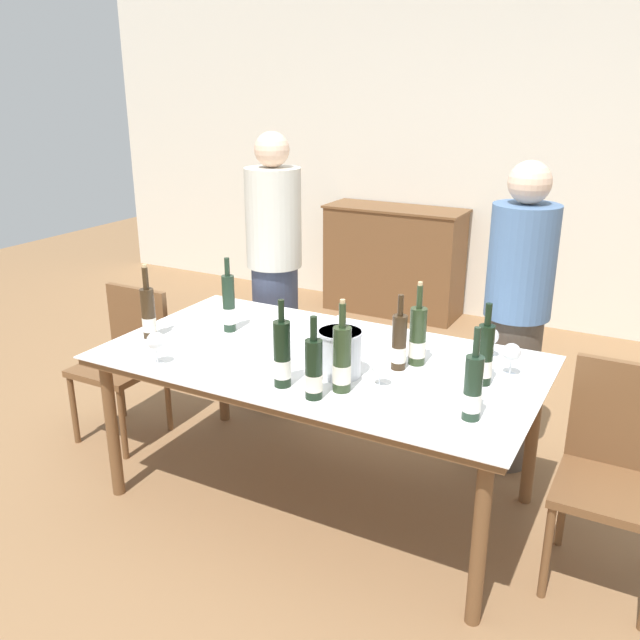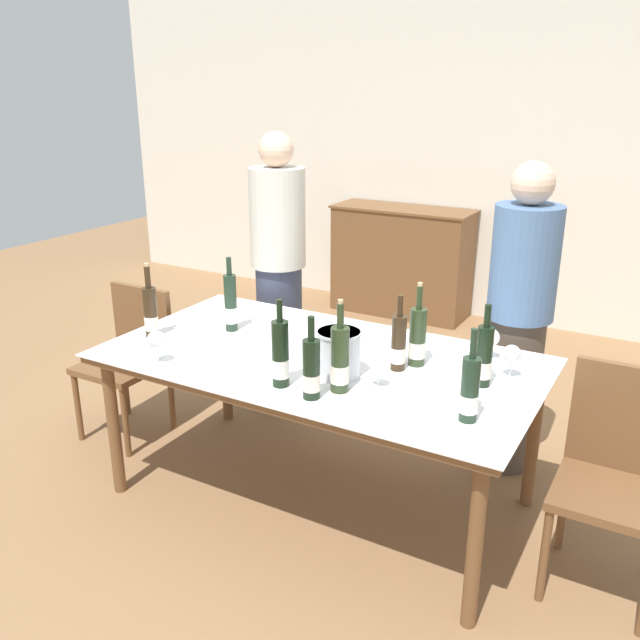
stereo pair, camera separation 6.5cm
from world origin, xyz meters
name	(u,v)px [view 1 (the left image)]	position (x,y,z in m)	size (l,w,h in m)	color
ground_plane	(320,496)	(0.00, 0.00, 0.00)	(12.00, 12.00, 0.00)	olive
back_wall	(503,154)	(0.00, 3.14, 1.40)	(8.00, 0.10, 2.80)	silver
sideboard_cabinet	(394,261)	(-0.80, 2.85, 0.47)	(1.21, 0.46, 0.94)	brown
dining_table	(320,369)	(0.00, 0.00, 0.70)	(2.01, 1.09, 0.76)	brown
ice_bucket	(340,352)	(0.17, -0.14, 0.86)	(0.19, 0.19, 0.20)	silver
wine_bottle_0	(314,370)	(0.18, -0.39, 0.88)	(0.07, 0.07, 0.35)	black
wine_bottle_1	(229,305)	(-0.57, 0.09, 0.89)	(0.06, 0.06, 0.38)	#1E3323
wine_bottle_2	(282,356)	(0.01, -0.35, 0.89)	(0.07, 0.07, 0.38)	black
wine_bottle_3	(148,314)	(-0.86, -0.18, 0.88)	(0.07, 0.07, 0.38)	#332314
wine_bottle_4	(399,343)	(0.37, 0.04, 0.87)	(0.07, 0.07, 0.34)	#332314
wine_bottle_5	(485,356)	(0.74, 0.07, 0.88)	(0.07, 0.07, 0.35)	black
wine_bottle_6	(473,389)	(0.79, -0.27, 0.88)	(0.07, 0.07, 0.37)	#1E3323
wine_bottle_7	(342,361)	(0.25, -0.28, 0.89)	(0.08, 0.08, 0.39)	#28381E
wine_bottle_8	(418,337)	(0.42, 0.14, 0.88)	(0.08, 0.08, 0.38)	#28381E
wine_glass_0	(380,367)	(0.37, -0.16, 0.84)	(0.07, 0.07, 0.13)	white
wine_glass_1	(156,342)	(-0.60, -0.42, 0.86)	(0.08, 0.08, 0.15)	white
wine_glass_2	(334,342)	(0.07, -0.01, 0.84)	(0.07, 0.07, 0.13)	white
wine_glass_3	(490,337)	(0.69, 0.36, 0.86)	(0.08, 0.08, 0.14)	white
wine_glass_4	(339,324)	(0.00, 0.19, 0.85)	(0.08, 0.08, 0.14)	white
wine_glass_5	(512,353)	(0.82, 0.21, 0.86)	(0.08, 0.08, 0.15)	white
chair_left_end	(127,353)	(-1.30, 0.08, 0.49)	(0.42, 0.42, 0.85)	brown
chair_right_end	(617,463)	(1.30, 0.09, 0.52)	(0.42, 0.42, 0.91)	brown
person_host	(275,275)	(-0.74, 0.80, 0.85)	(0.33, 0.33, 1.69)	#383F56
person_guest_left	(516,321)	(0.71, 0.78, 0.81)	(0.33, 0.33, 1.61)	#51473D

